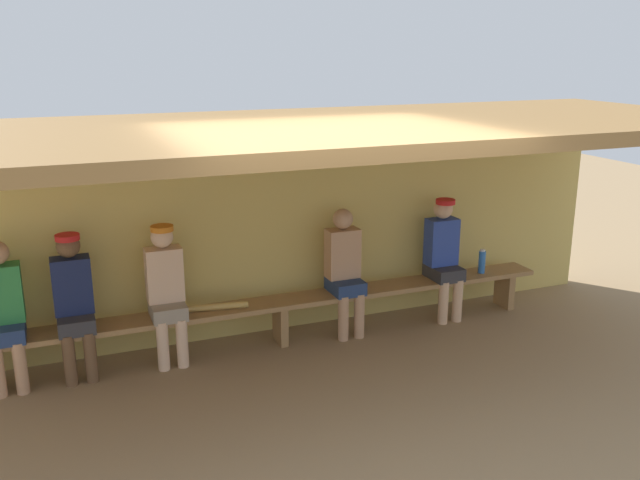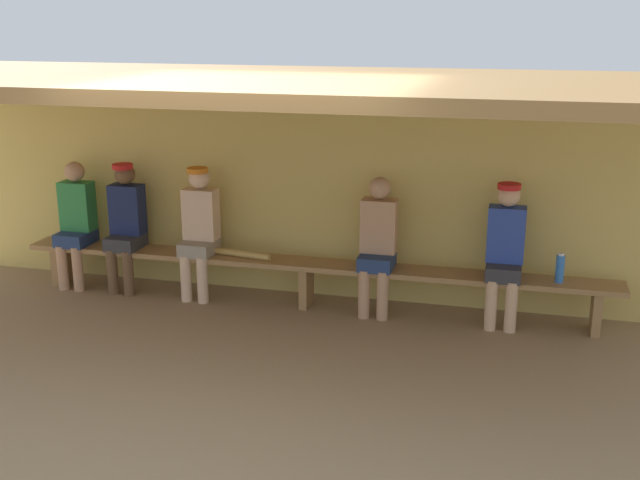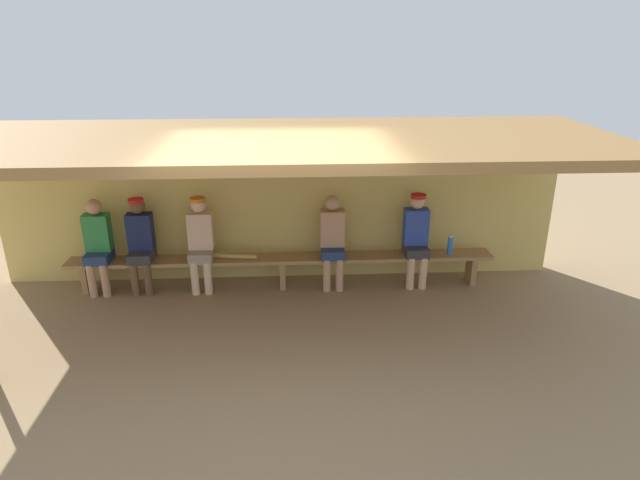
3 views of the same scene
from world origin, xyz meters
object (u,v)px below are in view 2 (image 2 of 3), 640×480
(player_in_blue, at_px, (505,248))
(baseball_bat, at_px, (231,253))
(player_leftmost, at_px, (199,226))
(water_bottle_clear, at_px, (560,268))
(bench, at_px, (306,269))
(player_in_red, at_px, (378,240))
(player_near_post, at_px, (125,221))
(player_rightmost, at_px, (76,219))

(player_in_blue, height_order, baseball_bat, player_in_blue)
(player_leftmost, xyz_separation_m, water_bottle_clear, (3.53, -0.02, -0.15))
(bench, relative_size, player_in_red, 4.49)
(player_in_red, bearing_deg, bench, -179.75)
(player_near_post, xyz_separation_m, water_bottle_clear, (4.35, -0.02, -0.15))
(player_leftmost, distance_m, water_bottle_clear, 3.53)
(player_in_red, bearing_deg, player_leftmost, 179.98)
(bench, height_order, baseball_bat, baseball_bat)
(bench, bearing_deg, player_near_post, 179.90)
(water_bottle_clear, bearing_deg, baseball_bat, 179.72)
(player_in_red, bearing_deg, baseball_bat, -179.88)
(player_leftmost, bearing_deg, bench, -0.18)
(bench, height_order, player_in_red, player_in_red)
(player_in_blue, relative_size, baseball_bat, 1.54)
(water_bottle_clear, bearing_deg, player_near_post, 179.75)
(player_rightmost, relative_size, player_in_red, 1.00)
(bench, xyz_separation_m, player_in_blue, (1.90, 0.00, 0.36))
(bench, bearing_deg, player_in_red, 0.25)
(player_in_blue, bearing_deg, bench, -179.89)
(player_rightmost, distance_m, player_near_post, 0.58)
(player_rightmost, height_order, baseball_bat, player_rightmost)
(player_in_red, distance_m, player_leftmost, 1.84)
(water_bottle_clear, bearing_deg, player_in_blue, 177.78)
(player_leftmost, bearing_deg, player_in_blue, 0.00)
(baseball_bat, bearing_deg, player_leftmost, -171.71)
(player_in_red, relative_size, player_in_blue, 0.99)
(bench, relative_size, water_bottle_clear, 21.57)
(baseball_bat, bearing_deg, player_near_post, -171.29)
(player_leftmost, bearing_deg, water_bottle_clear, -0.31)
(player_near_post, bearing_deg, player_in_blue, 0.00)
(player_in_red, height_order, baseball_bat, player_in_red)
(bench, relative_size, player_in_blue, 4.46)
(player_near_post, relative_size, water_bottle_clear, 4.83)
(player_in_blue, distance_m, baseball_bat, 2.70)
(player_near_post, bearing_deg, player_in_red, -0.01)
(player_leftmost, height_order, water_bottle_clear, player_leftmost)
(bench, relative_size, player_near_post, 4.46)
(player_in_red, xyz_separation_m, water_bottle_clear, (1.69, -0.02, -0.14))
(player_near_post, height_order, player_in_blue, same)
(player_near_post, bearing_deg, baseball_bat, -0.18)
(player_rightmost, xyz_separation_m, player_in_blue, (4.44, 0.00, 0.02))
(player_near_post, xyz_separation_m, player_in_red, (2.66, -0.00, -0.02))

